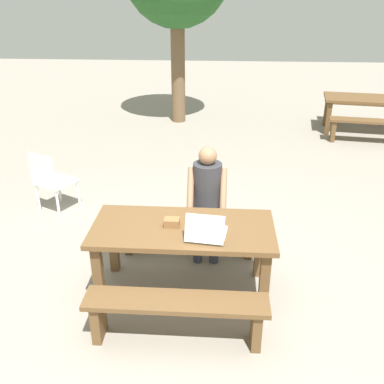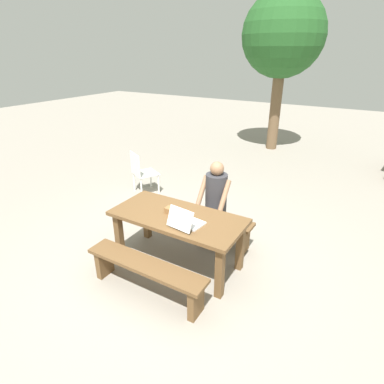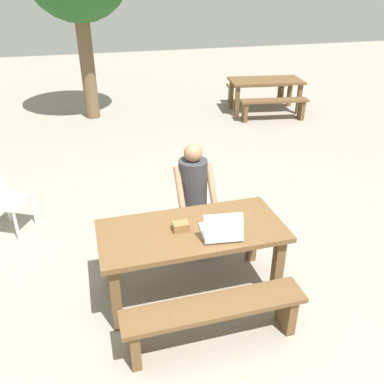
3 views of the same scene
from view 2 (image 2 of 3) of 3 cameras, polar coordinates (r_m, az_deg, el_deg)
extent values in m
plane|color=gray|center=(4.43, -2.50, -12.70)|extent=(30.00, 30.00, 0.00)
cube|color=brown|center=(4.04, -2.68, -4.60)|extent=(1.74, 0.81, 0.05)
cube|color=brown|center=(4.46, -13.21, -7.83)|extent=(0.09, 0.09, 0.69)
cube|color=brown|center=(3.72, 5.11, -14.53)|extent=(0.09, 0.09, 0.69)
cube|color=brown|center=(4.84, -8.31, -4.62)|extent=(0.09, 0.09, 0.69)
cube|color=brown|center=(4.17, 8.84, -9.87)|extent=(0.09, 0.09, 0.69)
cube|color=brown|center=(3.74, -8.59, -13.07)|extent=(1.57, 0.30, 0.05)
cube|color=brown|center=(4.26, -15.76, -12.21)|extent=(0.08, 0.24, 0.39)
cube|color=brown|center=(3.58, 0.72, -19.39)|extent=(0.08, 0.24, 0.39)
cube|color=brown|center=(4.71, 2.04, -4.25)|extent=(1.57, 0.30, 0.05)
cube|color=brown|center=(5.14, -4.71, -4.52)|extent=(0.08, 0.24, 0.39)
cube|color=brown|center=(4.59, 9.58, -8.68)|extent=(0.08, 0.24, 0.39)
cube|color=white|center=(3.84, -0.51, -5.64)|extent=(0.38, 0.30, 0.02)
cube|color=white|center=(3.66, -2.20, -4.94)|extent=(0.36, 0.14, 0.24)
cube|color=black|center=(3.67, -2.14, -4.87)|extent=(0.33, 0.12, 0.22)
cube|color=olive|center=(4.07, -3.89, -3.40)|extent=(0.15, 0.11, 0.08)
cylinder|color=#333847|center=(4.63, 2.20, -7.66)|extent=(0.10, 0.10, 0.44)
cylinder|color=#333847|center=(4.56, 4.21, -8.25)|extent=(0.10, 0.10, 0.44)
cube|color=#333847|center=(4.53, 3.80, -4.66)|extent=(0.28, 0.28, 0.12)
cylinder|color=#333338|center=(4.45, 4.45, -0.36)|extent=(0.31, 0.31, 0.60)
cylinder|color=#936B4C|center=(4.42, 1.87, 0.26)|extent=(0.07, 0.32, 0.41)
cylinder|color=#936B4C|center=(4.28, 5.97, -0.72)|extent=(0.07, 0.32, 0.41)
sphere|color=#936B4C|center=(4.30, 4.62, 4.32)|extent=(0.20, 0.20, 0.20)
cube|color=white|center=(6.39, -8.51, 3.44)|extent=(0.59, 0.59, 0.02)
cube|color=white|center=(6.24, -10.40, 5.04)|extent=(0.40, 0.22, 0.44)
cylinder|color=white|center=(6.38, -6.14, 1.47)|extent=(0.04, 0.04, 0.41)
cylinder|color=white|center=(6.70, -7.57, 2.55)|extent=(0.04, 0.04, 0.41)
cylinder|color=white|center=(6.24, -9.27, 0.75)|extent=(0.04, 0.04, 0.41)
cylinder|color=white|center=(6.57, -10.58, 1.88)|extent=(0.04, 0.04, 0.41)
cylinder|color=brown|center=(9.55, 15.05, 14.77)|extent=(0.30, 0.30, 2.42)
sphere|color=#235623|center=(9.44, 16.40, 25.94)|extent=(2.18, 2.18, 2.18)
camera|label=1|loc=(1.77, -83.97, 7.95)|focal=40.88mm
camera|label=3|loc=(2.81, -64.56, 14.14)|focal=37.64mm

